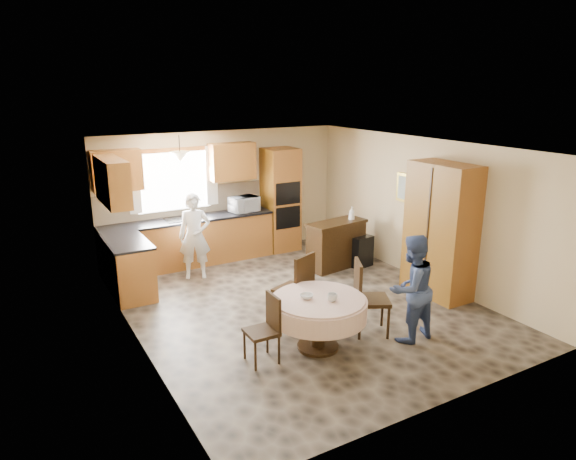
{
  "coord_description": "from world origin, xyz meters",
  "views": [
    {
      "loc": [
        -3.86,
        -6.39,
        3.37
      ],
      "look_at": [
        -0.04,
        0.3,
        1.17
      ],
      "focal_mm": 32.0,
      "sensor_mm": 36.0,
      "label": 1
    }
  ],
  "objects_px": {
    "chair_right": "(366,294)",
    "chair_back": "(298,285)",
    "cupboard": "(441,230)",
    "person_sink": "(195,236)",
    "oven_tower": "(281,200)",
    "person_dining": "(411,288)",
    "dining_table": "(318,309)",
    "sideboard": "(336,246)",
    "chair_left": "(266,325)"
  },
  "relations": [
    {
      "from": "chair_left",
      "to": "person_sink",
      "type": "bearing_deg",
      "value": 176.69
    },
    {
      "from": "person_dining",
      "to": "person_sink",
      "type": "bearing_deg",
      "value": -68.8
    },
    {
      "from": "person_sink",
      "to": "chair_back",
      "type": "bearing_deg",
      "value": -54.78
    },
    {
      "from": "cupboard",
      "to": "chair_left",
      "type": "relative_size",
      "value": 2.51
    },
    {
      "from": "oven_tower",
      "to": "sideboard",
      "type": "relative_size",
      "value": 1.8
    },
    {
      "from": "sideboard",
      "to": "cupboard",
      "type": "bearing_deg",
      "value": -77.69
    },
    {
      "from": "dining_table",
      "to": "person_sink",
      "type": "xyz_separation_m",
      "value": [
        -0.49,
        3.27,
        0.21
      ]
    },
    {
      "from": "cupboard",
      "to": "person_sink",
      "type": "relative_size",
      "value": 1.42
    },
    {
      "from": "cupboard",
      "to": "oven_tower",
      "type": "bearing_deg",
      "value": 107.47
    },
    {
      "from": "chair_left",
      "to": "chair_right",
      "type": "distance_m",
      "value": 1.54
    },
    {
      "from": "cupboard",
      "to": "dining_table",
      "type": "bearing_deg",
      "value": -168.13
    },
    {
      "from": "chair_left",
      "to": "person_dining",
      "type": "bearing_deg",
      "value": 77.55
    },
    {
      "from": "chair_back",
      "to": "person_sink",
      "type": "height_order",
      "value": "person_sink"
    },
    {
      "from": "chair_right",
      "to": "person_sink",
      "type": "relative_size",
      "value": 0.69
    },
    {
      "from": "oven_tower",
      "to": "chair_right",
      "type": "xyz_separation_m",
      "value": [
        -0.83,
        -3.93,
        -0.48
      ]
    },
    {
      "from": "dining_table",
      "to": "person_dining",
      "type": "bearing_deg",
      "value": -18.3
    },
    {
      "from": "sideboard",
      "to": "cupboard",
      "type": "distance_m",
      "value": 2.12
    },
    {
      "from": "sideboard",
      "to": "cupboard",
      "type": "height_order",
      "value": "cupboard"
    },
    {
      "from": "cupboard",
      "to": "dining_table",
      "type": "xyz_separation_m",
      "value": [
        -2.71,
        -0.57,
        -0.54
      ]
    },
    {
      "from": "person_sink",
      "to": "dining_table",
      "type": "bearing_deg",
      "value": -60.52
    },
    {
      "from": "oven_tower",
      "to": "person_sink",
      "type": "distance_m",
      "value": 2.26
    },
    {
      "from": "chair_right",
      "to": "chair_back",
      "type": "bearing_deg",
      "value": 70.04
    },
    {
      "from": "dining_table",
      "to": "chair_left",
      "type": "distance_m",
      "value": 0.74
    },
    {
      "from": "dining_table",
      "to": "chair_back",
      "type": "bearing_deg",
      "value": 79.32
    },
    {
      "from": "person_sink",
      "to": "chair_right",
      "type": "bearing_deg",
      "value": -47.12
    },
    {
      "from": "cupboard",
      "to": "chair_back",
      "type": "xyz_separation_m",
      "value": [
        -2.56,
        0.2,
        -0.5
      ]
    },
    {
      "from": "chair_right",
      "to": "person_sink",
      "type": "xyz_separation_m",
      "value": [
        -1.3,
        3.23,
        0.19
      ]
    },
    {
      "from": "sideboard",
      "to": "chair_right",
      "type": "distance_m",
      "value": 2.69
    },
    {
      "from": "oven_tower",
      "to": "chair_back",
      "type": "distance_m",
      "value": 3.56
    },
    {
      "from": "cupboard",
      "to": "person_dining",
      "type": "distance_m",
      "value": 1.82
    },
    {
      "from": "cupboard",
      "to": "chair_left",
      "type": "distance_m",
      "value": 3.53
    },
    {
      "from": "dining_table",
      "to": "chair_left",
      "type": "relative_size",
      "value": 1.45
    },
    {
      "from": "chair_right",
      "to": "person_sink",
      "type": "bearing_deg",
      "value": 49.61
    },
    {
      "from": "oven_tower",
      "to": "person_dining",
      "type": "relative_size",
      "value": 1.43
    },
    {
      "from": "dining_table",
      "to": "person_sink",
      "type": "relative_size",
      "value": 0.82
    },
    {
      "from": "chair_right",
      "to": "person_dining",
      "type": "height_order",
      "value": "person_dining"
    },
    {
      "from": "sideboard",
      "to": "oven_tower",
      "type": "bearing_deg",
      "value": 94.76
    },
    {
      "from": "dining_table",
      "to": "chair_right",
      "type": "height_order",
      "value": "chair_right"
    },
    {
      "from": "oven_tower",
      "to": "chair_right",
      "type": "bearing_deg",
      "value": -101.91
    },
    {
      "from": "chair_back",
      "to": "dining_table",
      "type": "bearing_deg",
      "value": 57.45
    },
    {
      "from": "cupboard",
      "to": "chair_back",
      "type": "height_order",
      "value": "cupboard"
    },
    {
      "from": "oven_tower",
      "to": "sideboard",
      "type": "distance_m",
      "value": 1.69
    },
    {
      "from": "chair_left",
      "to": "chair_right",
      "type": "bearing_deg",
      "value": 90.18
    },
    {
      "from": "sideboard",
      "to": "chair_back",
      "type": "distance_m",
      "value": 2.51
    },
    {
      "from": "person_sink",
      "to": "sideboard",
      "type": "bearing_deg",
      "value": 2.73
    },
    {
      "from": "oven_tower",
      "to": "cupboard",
      "type": "height_order",
      "value": "cupboard"
    },
    {
      "from": "cupboard",
      "to": "chair_left",
      "type": "bearing_deg",
      "value": -171.58
    },
    {
      "from": "person_sink",
      "to": "person_dining",
      "type": "height_order",
      "value": "person_sink"
    },
    {
      "from": "oven_tower",
      "to": "person_dining",
      "type": "xyz_separation_m",
      "value": [
        -0.43,
        -4.37,
        -0.32
      ]
    },
    {
      "from": "oven_tower",
      "to": "chair_back",
      "type": "height_order",
      "value": "oven_tower"
    }
  ]
}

